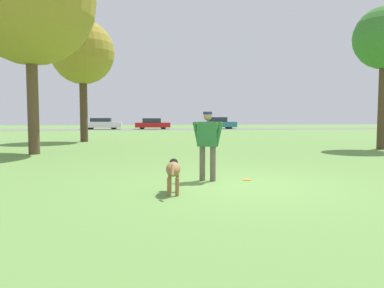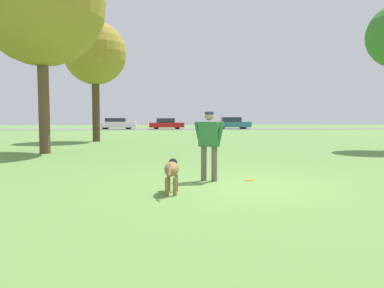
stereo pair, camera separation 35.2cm
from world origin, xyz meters
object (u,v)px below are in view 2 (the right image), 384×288
tree_far_left (95,54)px  parked_car_teal (232,123)px  person (209,140)px  parked_car_red (166,124)px  tree_near_left (41,2)px  frisbee (249,180)px  dog (172,170)px  parked_car_white (117,124)px

tree_far_left → parked_car_teal: tree_far_left is taller
person → parked_car_red: 36.20m
parked_car_teal → parked_car_red: bearing=-178.1°
person → parked_car_red: (-0.39, 36.20, -0.30)m
tree_near_left → parked_car_teal: bearing=65.8°
tree_near_left → tree_far_left: (0.81, 7.29, -0.79)m
frisbee → tree_far_left: bearing=112.3°
dog → frisbee: (1.82, 1.29, -0.44)m
dog → parked_car_red: bearing=5.4°
dog → parked_car_white: 37.95m
person → parked_car_teal: bearing=100.9°
person → tree_far_left: (-4.91, 14.24, 4.21)m
person → dog: person is taller
tree_far_left → tree_near_left: bearing=-96.3°
frisbee → parked_car_teal: size_ratio=0.05×
tree_near_left → person: bearing=-50.6°
parked_car_teal → frisbee: bearing=-99.7°
frisbee → parked_car_teal: 37.00m
tree_near_left → parked_car_white: bearing=91.0°
tree_far_left → person: bearing=-71.0°
frisbee → parked_car_teal: parked_car_teal is taller
dog → parked_car_teal: size_ratio=0.23×
person → tree_far_left: size_ratio=0.23×
parked_car_white → parked_car_red: bearing=0.4°
frisbee → parked_car_teal: (6.60, 36.40, 0.68)m
dog → person: bearing=-28.1°
person → tree_far_left: tree_far_left is taller
person → tree_near_left: size_ratio=0.19×
tree_near_left → frisbee: bearing=-46.4°
dog → frisbee: size_ratio=4.93×
frisbee → tree_far_left: size_ratio=0.03×
frisbee → tree_near_left: bearing=133.6°
person → dog: bearing=-101.6°
dog → tree_far_left: tree_far_left is taller
dog → parked_car_red: size_ratio=0.25×
person → dog: (-0.89, -1.31, -0.49)m
dog → parked_car_white: parked_car_white is taller
tree_far_left → dog: bearing=-75.5°
parked_car_red → parked_car_teal: bearing=2.0°
tree_far_left → parked_car_teal: bearing=60.7°
parked_car_white → parked_car_teal: parked_car_teal is taller
tree_near_left → parked_car_white: 29.79m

